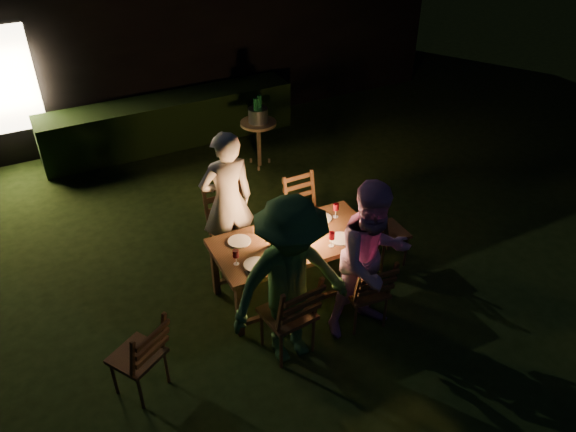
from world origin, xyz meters
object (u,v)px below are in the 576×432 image
dining_table (294,245)px  person_opp_right (372,260)px  bottle_bucket_a (256,114)px  side_table (258,127)px  chair_far_left (232,242)px  bottle_bucket_b (260,110)px  ice_bucket (258,115)px  person_opp_left (291,283)px  chair_far_right (306,224)px  chair_spare (141,367)px  lantern (296,224)px  person_house_side (227,202)px  bottle_table (273,235)px  chair_end (385,242)px  chair_near_right (365,301)px  chair_near_left (289,326)px

dining_table → person_opp_right: person_opp_right is taller
bottle_bucket_a → person_opp_right: bearing=-97.4°
bottle_bucket_a → side_table: bearing=38.7°
chair_far_left → bottle_bucket_b: bearing=-120.9°
dining_table → ice_bucket: (0.95, 2.90, 0.19)m
person_opp_left → chair_far_right: bearing=57.8°
side_table → chair_far_left: bearing=-123.1°
chair_far_left → chair_spare: (-1.49, -1.34, -0.04)m
lantern → bottle_bucket_a: 2.94m
chair_far_right → person_opp_right: (-0.15, -1.59, 0.59)m
person_house_side → bottle_bucket_b: size_ratio=5.48×
chair_far_right → person_opp_left: bearing=56.0°
bottle_table → bottle_bucket_a: size_ratio=0.88×
chair_end → chair_far_right: bearing=-137.9°
chair_far_left → person_opp_left: (-0.05, -1.59, 0.59)m
bottle_bucket_a → dining_table: bearing=-107.5°
ice_bucket → chair_near_right: bearing=-98.2°
chair_near_left → bottle_bucket_b: bearing=62.8°
chair_spare → bottle_bucket_a: bearing=19.7°
chair_far_right → bottle_bucket_b: bearing=-101.0°
chair_far_left → ice_bucket: 2.57m
chair_far_right → bottle_bucket_a: bearing=-98.8°
person_house_side → bottle_bucket_a: (1.32, 2.02, 0.03)m
chair_near_right → chair_spare: chair_spare is taller
chair_near_right → bottle_table: size_ratio=3.38×
person_opp_right → person_opp_left: (-0.90, 0.03, 0.04)m
chair_near_right → bottle_table: bottle_table is taller
chair_far_right → side_table: size_ratio=1.27×
chair_near_right → chair_far_right: chair_far_right is taller
chair_far_left → ice_bucket: (1.37, 2.11, 0.53)m
chair_far_left → bottle_table: size_ratio=3.84×
chair_near_right → person_opp_right: bearing=-81.7°
chair_spare → person_opp_left: 1.58m
lantern → bottle_bucket_b: size_ratio=1.09×
dining_table → chair_spare: chair_spare is taller
person_opp_right → bottle_table: bearing=130.5°
lantern → ice_bucket: (0.90, 2.85, -0.04)m
chair_end → side_table: chair_end is taller
chair_far_left → person_opp_left: 1.70m
chair_far_left → side_table: 2.54m
chair_near_left → bottle_table: chair_near_left is taller
chair_spare → chair_end: bearing=-21.6°
chair_spare → bottle_bucket_b: bearing=19.4°
chair_far_left → bottle_bucket_b: size_ratio=3.36×
chair_near_right → person_opp_left: bearing=-170.8°
chair_far_right → person_opp_left: person_opp_left is taller
chair_near_right → person_house_side: person_house_side is taller
chair_end → person_house_side: bearing=-115.4°
person_opp_left → ice_bucket: (1.43, 3.70, -0.06)m
chair_far_left → side_table: bearing=-120.4°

